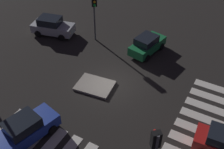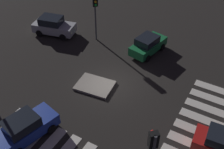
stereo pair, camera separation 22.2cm
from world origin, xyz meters
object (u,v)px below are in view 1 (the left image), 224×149
Objects in this scene: car_green at (147,44)px; traffic_light_east at (155,148)px; car_blue at (26,129)px; car_silver at (52,26)px; traffic_light_west at (94,7)px; traffic_island at (95,86)px.

traffic_light_east reaches higher than car_green.
car_green is 0.94× the size of car_blue.
traffic_light_west reaches higher than car_silver.
car_green is at bearing -18.54° from traffic_light_east.
car_green is at bearing 1.34° from car_blue.
car_green is 0.88× the size of traffic_light_west.
car_blue is 0.94× the size of traffic_light_west.
car_silver reaches higher than car_blue.
car_green is 12.88m from traffic_light_east.
car_silver is at bearing 45.00° from car_blue.
car_green is 0.88× the size of traffic_light_east.
traffic_light_east is 0.99× the size of traffic_light_west.
traffic_light_east is at bearing -47.61° from car_silver.
traffic_light_east is at bearing -38.41° from traffic_island.
car_green is (1.59, 6.15, 0.71)m from traffic_island.
car_silver reaches higher than traffic_island.
car_silver is at bearing 12.59° from traffic_light_east.
traffic_light_east is at bearing -0.07° from traffic_light_west.
car_silver is 1.01× the size of car_blue.
traffic_light_east reaches higher than traffic_island.
car_blue is at bearing -100.39° from traffic_island.
traffic_light_west is at bearing 0.05° from traffic_light_east.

